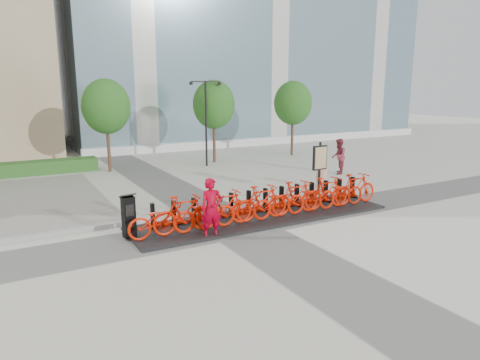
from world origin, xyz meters
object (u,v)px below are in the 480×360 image
worker_red (211,208)px  construction_barrel (321,178)px  bike_0 (162,219)px  pedestrian (339,156)px  kiosk (129,216)px  map_sign (320,160)px

worker_red → construction_barrel: (7.45, 3.77, -0.48)m
bike_0 → worker_red: 1.55m
pedestrian → construction_barrel: 3.67m
worker_red → kiosk: bearing=160.7°
kiosk → pedestrian: 13.55m
bike_0 → worker_red: (1.38, -0.63, 0.31)m
kiosk → pedestrian: pedestrian is taller
kiosk → worker_red: (2.27, -1.08, 0.19)m
kiosk → construction_barrel: (9.72, 2.69, -0.29)m
kiosk → map_sign: map_sign is taller
construction_barrel → map_sign: map_sign is taller
kiosk → map_sign: 8.93m
pedestrian → bike_0: bearing=-19.7°
bike_0 → pedestrian: pedestrian is taller
bike_0 → kiosk: (-0.89, 0.45, 0.11)m
bike_0 → construction_barrel: size_ratio=2.29×
bike_0 → kiosk: 1.00m
pedestrian → kiosk: bearing=-23.0°
pedestrian → map_sign: (-3.92, -3.16, 0.57)m
worker_red → construction_barrel: 8.36m
worker_red → map_sign: 7.06m
pedestrian → map_sign: 5.07m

